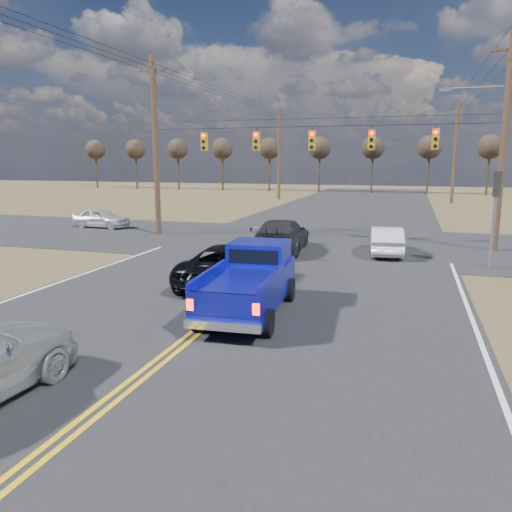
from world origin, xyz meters
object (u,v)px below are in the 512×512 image
(white_car_queue, at_px, (386,240))
(dgrey_car_queue, at_px, (281,235))
(black_suv, at_px, (233,265))
(pickup_truck, at_px, (250,282))
(cross_car_west, at_px, (101,218))

(white_car_queue, distance_m, dgrey_car_queue, 4.89)
(black_suv, height_order, white_car_queue, black_suv)
(pickup_truck, distance_m, black_suv, 3.36)
(black_suv, xyz_separation_m, dgrey_car_queue, (0.00, 6.88, 0.05))
(dgrey_car_queue, bearing_deg, pickup_truck, 94.62)
(pickup_truck, height_order, black_suv, pickup_truck)
(white_car_queue, bearing_deg, pickup_truck, 67.60)
(pickup_truck, distance_m, dgrey_car_queue, 9.96)
(white_car_queue, height_order, dgrey_car_queue, dgrey_car_queue)
(dgrey_car_queue, height_order, cross_car_west, dgrey_car_queue)
(white_car_queue, bearing_deg, dgrey_car_queue, 2.26)
(white_car_queue, xyz_separation_m, dgrey_car_queue, (-4.85, -0.62, 0.12))
(pickup_truck, xyz_separation_m, dgrey_car_queue, (-1.59, 9.83, -0.15))
(black_suv, bearing_deg, dgrey_car_queue, -87.56)
(dgrey_car_queue, bearing_deg, black_suv, 85.44)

